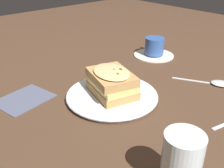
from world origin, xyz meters
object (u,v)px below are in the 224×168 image
Objects in this scene: sandwich at (112,82)px; water_glass at (181,163)px; teacup_with_saucer at (154,49)px; spoon at (218,83)px; napkin at (24,99)px; dinner_plate at (112,96)px.

water_glass is at bearing -111.38° from sandwich.
sandwich is at bearing 141.78° from teacup_with_saucer.
sandwich is 0.93× the size of spoon.
water_glass reaches higher than napkin.
water_glass is (-0.46, -0.44, 0.03)m from teacup_with_saucer.
napkin is at bearing 117.88° from teacup_with_saucer.
dinner_plate is 1.82× the size of napkin.
dinner_plate is 0.33m from spoon.
dinner_plate is at bearing 141.89° from teacup_with_saucer.
teacup_with_saucer is at bearing 21.76° from sandwich.
spoon is at bearing 19.74° from water_glass.
water_glass reaches higher than teacup_with_saucer.
teacup_with_saucer is 1.10× the size of napkin.
spoon is (-0.04, -0.29, -0.02)m from teacup_with_saucer.
sandwich is 0.33m from water_glass.
teacup_with_saucer is at bearing 21.87° from dinner_plate.
teacup_with_saucer is (0.34, 0.14, 0.02)m from dinner_plate.
teacup_with_saucer is 1.38× the size of water_glass.
spoon is (0.41, 0.15, -0.05)m from water_glass.
dinner_plate is 1.61× the size of sandwich.
napkin is at bearing 139.74° from dinner_plate.
dinner_plate is at bearing -40.26° from napkin.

